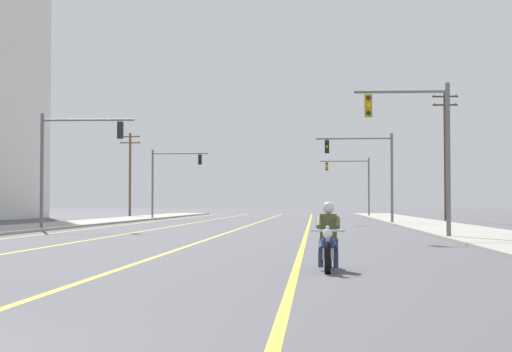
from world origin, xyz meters
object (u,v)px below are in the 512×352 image
traffic_signal_far_right (354,178)px  utility_pole_left_far (130,171)px  traffic_signal_mid_left (169,173)px  utility_pole_right_far (446,152)px  motorcycle_with_rider (328,243)px  traffic_signal_near_left (69,153)px  traffic_signal_near_right (422,138)px  traffic_signal_mid_right (369,164)px

traffic_signal_far_right → utility_pole_left_far: size_ratio=0.70×
traffic_signal_mid_left → utility_pole_right_far: utility_pole_right_far is taller
motorcycle_with_rider → utility_pole_left_far: (-19.76, 64.74, 4.20)m
traffic_signal_mid_left → utility_pole_left_far: size_ratio=0.70×
utility_pole_left_far → utility_pole_right_far: bearing=-35.0°
traffic_signal_mid_left → utility_pole_right_far: size_ratio=0.62×
traffic_signal_mid_left → traffic_signal_near_left: bearing=-90.1°
motorcycle_with_rider → traffic_signal_near_left: (-13.33, 23.90, 3.52)m
traffic_signal_far_right → utility_pole_right_far: 22.96m
traffic_signal_near_right → utility_pole_right_far: (5.78, 29.59, 1.33)m
utility_pole_right_far → utility_pole_left_far: (-29.47, 20.65, -0.56)m
traffic_signal_mid_left → traffic_signal_far_right: bearing=39.3°
utility_pole_left_far → motorcycle_with_rider: bearing=-73.0°
traffic_signal_far_right → utility_pole_left_far: (-23.62, -1.52, 0.67)m
traffic_signal_mid_left → utility_pole_right_far: 24.42m
traffic_signal_far_right → traffic_signal_near_right: bearing=-89.9°
traffic_signal_mid_right → traffic_signal_far_right: same height
traffic_signal_near_left → traffic_signal_mid_left: bearing=89.9°
traffic_signal_mid_right → traffic_signal_near_left: bearing=-141.8°
motorcycle_with_rider → traffic_signal_mid_right: size_ratio=0.35×
traffic_signal_far_right → motorcycle_with_rider: bearing=-93.3°
motorcycle_with_rider → traffic_signal_mid_left: traffic_signal_mid_left is taller
motorcycle_with_rider → traffic_signal_near_left: 27.59m
traffic_signal_near_left → traffic_signal_mid_right: size_ratio=1.00×
traffic_signal_near_left → utility_pole_left_far: 41.35m
motorcycle_with_rider → traffic_signal_near_right: traffic_signal_near_right is taller
traffic_signal_near_left → utility_pole_right_far: 30.66m
utility_pole_right_far → traffic_signal_far_right: bearing=104.8°
traffic_signal_near_right → utility_pole_right_far: bearing=79.0°
traffic_signal_near_left → utility_pole_right_far: (23.03, 20.19, 1.25)m
utility_pole_right_far → traffic_signal_mid_right: bearing=-131.9°
traffic_signal_near_left → traffic_signal_mid_right: same height
motorcycle_with_rider → traffic_signal_far_right: bearing=86.7°
traffic_signal_near_left → traffic_signal_mid_right: 21.34m
traffic_signal_near_right → traffic_signal_mid_left: 41.50m
traffic_signal_mid_left → traffic_signal_mid_right: bearing=-42.2°
traffic_signal_far_right → utility_pole_right_far: (5.85, -22.17, 1.23)m
traffic_signal_mid_left → motorcycle_with_rider: bearing=-75.8°
traffic_signal_near_right → utility_pole_right_far: 30.17m
traffic_signal_near_right → utility_pole_right_far: size_ratio=0.62×
traffic_signal_far_right → traffic_signal_near_left: bearing=-112.1°
traffic_signal_near_left → traffic_signal_far_right: 45.72m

